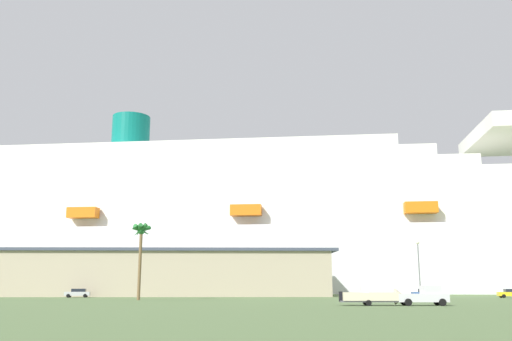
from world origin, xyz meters
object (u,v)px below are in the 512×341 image
Objects in this scene: cruise_ship at (255,232)px; street_lamp at (421,262)px; pickup_truck at (427,296)px; small_boat_on_trailer at (378,297)px; parked_car_silver_sedan at (80,293)px; parked_car_blue_suv at (428,293)px; palm_tree at (143,237)px.

cruise_ship is 32.24× the size of street_lamp.
pickup_truck is (19.78, -94.42, -16.10)m from cruise_ship.
parked_car_silver_sedan is at bearing 138.97° from small_boat_on_trailer.
cruise_ship is 67.99m from parked_car_blue_suv.
street_lamp is at bearing 63.72° from small_boat_on_trailer.
parked_car_blue_suv is (62.96, -4.42, -0.00)m from parked_car_silver_sedan.
pickup_truck is at bearing -78.17° from cruise_ship.
palm_tree is 2.48× the size of parked_car_silver_sedan.
palm_tree reaches higher than small_boat_on_trailer.
small_boat_on_trailer is 1.79× the size of parked_car_silver_sedan.
street_lamp is 12.52m from parked_car_blue_suv.
cruise_ship is at bearing 98.68° from small_boat_on_trailer.
cruise_ship is at bearing 76.65° from palm_tree.
cruise_ship is 34.95× the size of small_boat_on_trailer.
parked_car_blue_suv is at bearing -4.01° from parked_car_silver_sedan.
cruise_ship reaches higher than small_boat_on_trailer.
parked_car_silver_sedan is at bearing 165.59° from street_lamp.
small_boat_on_trailer is 39.60m from palm_tree.
cruise_ship is 97.80m from pickup_truck.
street_lamp reaches higher than parked_car_silver_sedan.
small_boat_on_trailer is 28.60m from street_lamp.
pickup_truck is 44.07m from palm_tree.
parked_car_blue_suv is (47.97, 13.47, -8.78)m from palm_tree.
street_lamp is 1.95× the size of parked_car_blue_suv.
cruise_ship is 62.61× the size of parked_car_silver_sedan.
parked_car_blue_suv is (30.94, -58.30, -16.31)m from cruise_ship.
small_boat_on_trailer reaches higher than parked_car_blue_suv.
palm_tree is (-36.82, 22.64, 8.57)m from pickup_truck.
cruise_ship is at bearing 111.27° from street_lamp.
pickup_truck is 0.66× the size of small_boat_on_trailer.
small_boat_on_trailer is 61.52m from parked_car_silver_sedan.
palm_tree reaches higher than pickup_truck.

